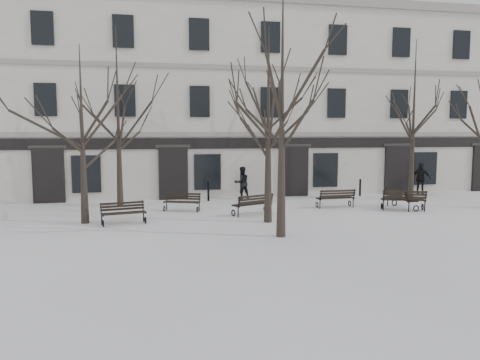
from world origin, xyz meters
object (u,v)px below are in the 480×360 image
object	(u,v)px
tree_1	(269,102)
bench_3	(182,201)
bench_2	(404,199)
bench_4	(336,198)
tree_0	(81,113)
bench_1	(253,204)
bench_5	(400,198)
bench_0	(123,212)
tree_2	(282,76)

from	to	relation	value
tree_1	bench_3	bearing A→B (deg)	133.99
tree_1	bench_3	size ratio (longest dim) A/B	4.46
bench_2	bench_4	bearing A→B (deg)	-8.82
tree_0	bench_2	bearing A→B (deg)	0.88
bench_1	bench_5	size ratio (longest dim) A/B	1.01
tree_0	bench_0	world-z (taller)	tree_0
tree_1	bench_1	xyz separation A→B (m)	(-0.24, 1.74, -4.45)
tree_2	tree_1	bearing A→B (deg)	85.38
tree_0	bench_2	distance (m)	15.02
bench_2	bench_5	distance (m)	0.59
bench_5	tree_2	bearing A→B (deg)	120.00
tree_2	bench_2	size ratio (longest dim) A/B	4.32
bench_4	bench_5	distance (m)	3.11
bench_0	bench_5	xyz separation A→B (m)	(13.09, 1.27, 0.04)
bench_0	bench_4	size ratio (longest dim) A/B	0.99
tree_2	bench_3	distance (m)	8.62
tree_0	bench_1	distance (m)	8.26
tree_1	bench_2	xyz separation A→B (m)	(7.04, 1.46, -4.42)
tree_2	bench_2	distance (m)	9.82
tree_2	bench_2	world-z (taller)	tree_2
tree_0	bench_3	distance (m)	6.19
bench_0	bench_1	distance (m)	5.74
bench_4	bench_2	bearing A→B (deg)	150.80
tree_2	bench_0	xyz separation A→B (m)	(-5.67, 3.45, -5.20)
tree_1	bench_4	distance (m)	6.79
tree_0	bench_1	world-z (taller)	tree_0
tree_2	bench_1	size ratio (longest dim) A/B	4.57
bench_1	bench_2	xyz separation A→B (m)	(7.27, -0.28, 0.03)
bench_3	bench_4	world-z (taller)	bench_4
tree_1	bench_5	size ratio (longest dim) A/B	4.05
bench_2	bench_3	bearing A→B (deg)	7.40
tree_0	bench_5	world-z (taller)	tree_0
bench_2	bench_3	xyz separation A→B (m)	(-10.35, 1.97, -0.08)
bench_5	bench_4	bearing A→B (deg)	71.19
bench_2	bench_5	xyz separation A→B (m)	(0.16, 0.56, -0.02)
tree_0	tree_2	size ratio (longest dim) A/B	0.79
bench_3	bench_5	size ratio (longest dim) A/B	0.91
tree_0	tree_1	distance (m)	7.56
tree_2	bench_5	xyz separation A→B (m)	(7.42, 4.72, -5.16)
tree_1	tree_2	xyz separation A→B (m)	(-0.22, -2.70, 0.72)
tree_0	bench_4	xyz separation A→B (m)	(11.66, 1.66, -4.01)
tree_1	bench_4	bearing A→B (deg)	34.52
bench_3	bench_4	bearing A→B (deg)	16.84
bench_1	bench_3	distance (m)	3.51
bench_3	tree_2	bearing A→B (deg)	-42.38
tree_1	bench_0	xyz separation A→B (m)	(-5.89, 0.75, -4.49)
bench_0	bench_4	xyz separation A→B (m)	(10.10, 2.15, 0.02)
tree_2	bench_4	distance (m)	8.82
tree_0	bench_1	xyz separation A→B (m)	(7.21, 0.50, -4.00)
tree_2	bench_1	distance (m)	6.81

